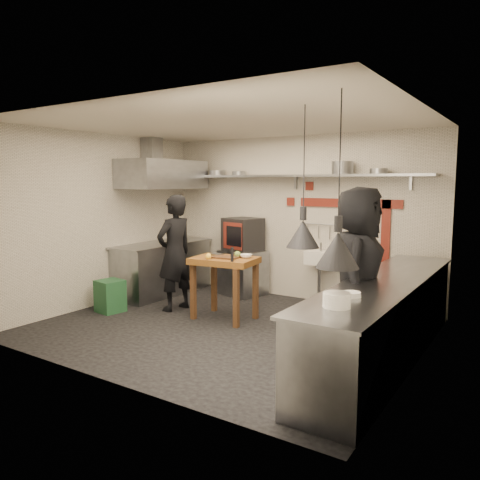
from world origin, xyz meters
The scene contains 47 objects.
floor centered at (0.00, 0.00, 0.00)m, with size 5.00×5.00×0.00m, color black.
ceiling centered at (0.00, 0.00, 2.80)m, with size 5.00×5.00×0.00m, color silver.
wall_back centered at (0.00, 2.10, 1.40)m, with size 5.00×0.04×2.80m, color silver.
wall_front centered at (0.00, -2.10, 1.40)m, with size 5.00×0.04×2.80m, color silver.
wall_left centered at (-2.50, 0.00, 1.40)m, with size 0.04×4.20×2.80m, color silver.
wall_right centered at (2.50, 0.00, 1.40)m, with size 0.04×4.20×2.80m, color silver.
red_band_horiz centered at (0.95, 2.08, 1.68)m, with size 1.70×0.02×0.14m, color maroon.
red_band_vert centered at (1.55, 2.08, 1.20)m, with size 0.14×0.02×1.10m, color maroon.
red_tile_a centered at (0.25, 2.08, 1.95)m, with size 0.14×0.02×0.14m, color maroon.
red_tile_b centered at (-0.10, 2.08, 1.68)m, with size 0.14×0.02×0.14m, color maroon.
back_shelf centered at (0.00, 1.92, 2.12)m, with size 4.60×0.34×0.04m, color slate.
shelf_bracket_left centered at (-1.90, 2.07, 2.02)m, with size 0.04×0.06×0.24m, color slate.
shelf_bracket_mid centered at (0.00, 2.07, 2.02)m, with size 0.04×0.06×0.24m, color slate.
shelf_bracket_right centered at (1.90, 2.07, 2.02)m, with size 0.04×0.06×0.24m, color slate.
pan_far_left centered at (-1.55, 1.92, 2.19)m, with size 0.30×0.30×0.09m, color slate.
pan_mid_left centered at (-1.07, 1.92, 2.18)m, with size 0.24×0.24×0.07m, color slate.
stock_pot centered at (0.89, 1.92, 2.24)m, with size 0.34×0.34×0.20m, color slate.
pan_right centered at (1.46, 1.92, 2.18)m, with size 0.27×0.27×0.08m, color slate.
oven_stand centered at (-0.88, 1.78, 0.40)m, with size 0.70×0.64×0.80m, color slate.
combi_oven centered at (-0.90, 1.80, 1.09)m, with size 0.58×0.54×0.58m, color black.
oven_door centered at (-0.91, 1.49, 1.09)m, with size 0.45×0.03×0.46m, color maroon.
oven_glass centered at (-0.86, 1.46, 1.09)m, with size 0.37×0.02×0.34m, color black.
hand_sink centered at (0.55, 1.92, 0.78)m, with size 0.46×0.34×0.22m, color white.
sink_tap centered at (0.55, 1.92, 0.96)m, with size 0.03×0.03×0.14m, color slate.
sink_drain centered at (0.55, 1.88, 0.34)m, with size 0.06×0.06×0.66m, color slate.
utensil_rail centered at (0.55, 2.06, 1.32)m, with size 0.02×0.02×0.90m, color slate.
counter_right centered at (2.15, 0.00, 0.45)m, with size 0.70×3.80×0.90m, color slate.
counter_right_top centered at (2.15, 0.00, 0.92)m, with size 0.76×3.90×0.03m, color slate.
plate_stack centered at (2.12, -1.39, 1.00)m, with size 0.24×0.24×0.13m, color white.
small_bowl_right centered at (2.10, -0.96, 0.96)m, with size 0.18×0.18×0.05m, color white.
counter_left centered at (-2.15, 1.05, 0.45)m, with size 0.70×1.90×0.90m, color slate.
counter_left_top centered at (-2.15, 1.05, 0.92)m, with size 0.76×2.00×0.03m, color slate.
extractor_hood centered at (-2.10, 1.05, 2.15)m, with size 0.78×1.60×0.50m, color slate.
hood_duct centered at (-2.35, 1.05, 2.55)m, with size 0.28×0.28×0.50m, color slate.
green_bin centered at (-2.01, -0.31, 0.25)m, with size 0.37×0.37×0.50m, color #1E502D.
prep_table centered at (-0.29, 0.35, 0.46)m, with size 0.92×0.64×0.92m, color brown, non-canonical shape.
cutting_board centered at (-0.24, 0.32, 0.93)m, with size 0.36×0.25×0.03m, color #4F311B.
pepper_mill centered at (0.00, 0.12, 1.02)m, with size 0.04×0.04×0.20m, color black.
lemon_a centered at (-0.44, 0.16, 0.96)m, with size 0.07×0.07×0.07m, color yellow.
lemon_b centered at (-0.41, 0.11, 0.96)m, with size 0.08×0.08×0.08m, color yellow.
veg_ball centered at (-0.13, 0.45, 0.97)m, with size 0.09×0.09×0.09m, color olive.
steel_tray centered at (-0.49, 0.44, 0.94)m, with size 0.19×0.13×0.03m, color slate.
bowl centered at (-0.01, 0.49, 0.95)m, with size 0.18×0.18×0.06m, color white.
heat_lamp_near centered at (1.48, -0.75, 2.07)m, with size 0.35×0.35×1.46m, color black, non-canonical shape.
heat_lamp_far centered at (2.10, -1.34, 2.04)m, with size 0.38×0.38×1.53m, color black, non-canonical shape.
chef_left centered at (-1.23, 0.34, 0.91)m, with size 0.66×0.44×1.82m, color black.
chef_right centered at (1.82, 0.03, 0.98)m, with size 0.96×0.63×1.97m, color black.
Camera 1 is at (3.58, -5.18, 2.02)m, focal length 35.00 mm.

